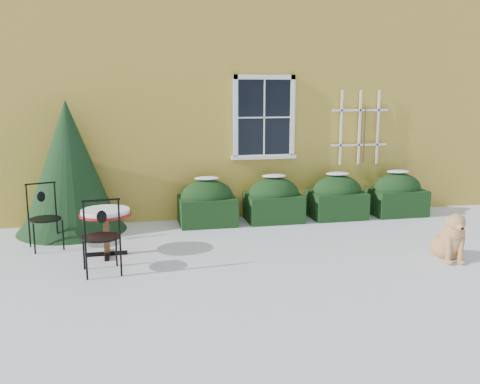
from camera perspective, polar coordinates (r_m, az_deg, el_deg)
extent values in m
plane|color=white|center=(7.81, 1.56, -7.86)|extent=(80.00, 80.00, 0.00)
cube|color=gold|center=(14.30, -5.19, 12.80)|extent=(12.00, 8.00, 6.00)
cube|color=black|center=(10.50, 2.58, 7.95)|extent=(1.05, 0.03, 1.45)
cube|color=white|center=(10.48, 2.63, 12.15)|extent=(1.23, 0.06, 0.09)
cube|color=white|center=(10.56, 2.55, 3.77)|extent=(1.23, 0.06, 0.09)
cube|color=white|center=(10.36, -0.49, 7.92)|extent=(0.09, 0.06, 1.63)
cube|color=white|center=(10.65, 5.59, 7.95)|extent=(0.09, 0.06, 1.63)
cube|color=white|center=(10.48, 2.60, 7.95)|extent=(0.02, 0.02, 1.45)
cube|color=white|center=(10.48, 2.60, 7.95)|extent=(1.05, 0.02, 0.02)
cube|color=white|center=(10.56, 2.55, 3.75)|extent=(1.29, 0.14, 0.07)
cube|color=white|center=(11.01, 10.73, 6.74)|extent=(0.04, 0.03, 1.50)
cube|color=white|center=(11.17, 12.63, 6.72)|extent=(0.04, 0.03, 1.50)
cube|color=white|center=(11.35, 14.48, 6.70)|extent=(0.04, 0.03, 1.50)
cube|color=white|center=(11.20, 12.56, 4.94)|extent=(1.20, 0.03, 0.04)
cube|color=white|center=(11.16, 12.71, 8.51)|extent=(1.20, 0.03, 0.04)
cylinder|color=#472D19|center=(11.21, 13.11, 5.94)|extent=(0.02, 0.02, 1.10)
cube|color=black|center=(10.10, -3.52, -2.00)|extent=(1.05, 0.80, 0.52)
ellipsoid|color=black|center=(10.04, -3.54, -0.55)|extent=(1.00, 0.72, 0.67)
ellipsoid|color=white|center=(9.98, -3.56, 1.48)|extent=(0.47, 0.32, 0.06)
cube|color=black|center=(10.37, 3.60, -1.67)|extent=(1.05, 0.80, 0.52)
ellipsoid|color=black|center=(10.31, 3.62, -0.25)|extent=(1.00, 0.72, 0.67)
ellipsoid|color=white|center=(10.25, 3.65, 1.73)|extent=(0.47, 0.32, 0.06)
cube|color=black|center=(10.79, 10.27, -1.33)|extent=(1.05, 0.80, 0.52)
ellipsoid|color=black|center=(10.74, 10.32, 0.03)|extent=(1.00, 0.72, 0.67)
ellipsoid|color=white|center=(10.67, 10.38, 1.94)|extent=(0.47, 0.32, 0.06)
cube|color=black|center=(11.34, 16.36, -1.00)|extent=(1.05, 0.80, 0.52)
ellipsoid|color=black|center=(11.29, 16.43, 0.29)|extent=(1.00, 0.72, 0.67)
ellipsoid|color=white|center=(11.23, 16.53, 2.10)|extent=(0.47, 0.32, 0.06)
cone|color=black|center=(10.04, -17.59, -0.84)|extent=(1.93, 1.93, 1.12)
cone|color=black|center=(9.94, -17.79, 2.61)|extent=(1.73, 1.73, 2.34)
cube|color=black|center=(8.52, -13.96, -6.40)|extent=(0.61, 0.07, 0.05)
cube|color=black|center=(8.52, -13.96, -6.40)|extent=(0.07, 0.61, 0.05)
cube|color=#553A1D|center=(8.44, -14.06, -4.46)|extent=(0.09, 0.09, 0.65)
cylinder|color=#A00D11|center=(8.36, -14.16, -2.30)|extent=(0.78, 0.78, 0.03)
cylinder|color=white|center=(8.35, -14.17, -2.01)|extent=(0.73, 0.73, 0.06)
cylinder|color=black|center=(7.93, -13.06, -5.93)|extent=(0.03, 0.03, 0.51)
cylinder|color=black|center=(7.89, -16.33, -6.18)|extent=(0.03, 0.03, 0.51)
cylinder|color=black|center=(7.50, -12.59, -6.88)|extent=(0.03, 0.03, 0.51)
cylinder|color=black|center=(7.46, -16.06, -7.15)|extent=(0.03, 0.03, 0.51)
cylinder|color=black|center=(7.62, -14.60, -4.70)|extent=(0.52, 0.52, 0.02)
cylinder|color=black|center=(7.36, -12.77, -2.89)|extent=(0.03, 0.03, 0.57)
cylinder|color=black|center=(7.32, -16.28, -3.14)|extent=(0.03, 0.03, 0.57)
cylinder|color=black|center=(7.27, -14.63, -0.85)|extent=(0.50, 0.10, 0.03)
ellipsoid|color=black|center=(7.32, -14.54, -2.59)|extent=(0.14, 0.05, 0.18)
cylinder|color=black|center=(8.86, -21.09, -4.68)|extent=(0.03, 0.03, 0.49)
cylinder|color=black|center=(8.93, -18.35, -4.38)|extent=(0.03, 0.03, 0.49)
cylinder|color=black|center=(9.28, -21.54, -4.04)|extent=(0.03, 0.03, 0.49)
cylinder|color=black|center=(9.35, -18.92, -3.75)|extent=(0.03, 0.03, 0.49)
cylinder|color=black|center=(9.04, -20.07, -2.72)|extent=(0.50, 0.50, 0.02)
cylinder|color=black|center=(9.16, -21.76, -0.93)|extent=(0.03, 0.03, 0.54)
cylinder|color=black|center=(9.23, -19.11, -0.66)|extent=(0.03, 0.03, 0.54)
cylinder|color=black|center=(9.15, -20.54, 0.87)|extent=(0.46, 0.17, 0.03)
ellipsoid|color=black|center=(9.19, -20.45, -0.46)|extent=(0.13, 0.07, 0.17)
ellipsoid|color=tan|center=(8.72, 21.18, -5.39)|extent=(0.58, 0.61, 0.39)
ellipsoid|color=tan|center=(8.52, 21.70, -4.58)|extent=(0.43, 0.40, 0.49)
sphere|color=tan|center=(8.44, 21.88, -3.97)|extent=(0.30, 0.30, 0.30)
cylinder|color=tan|center=(8.41, 21.38, -5.86)|extent=(0.08, 0.08, 0.39)
cylinder|color=tan|center=(8.48, 22.49, -5.81)|extent=(0.08, 0.08, 0.39)
ellipsoid|color=tan|center=(8.42, 21.42, -6.98)|extent=(0.11, 0.14, 0.06)
ellipsoid|color=tan|center=(8.49, 22.53, -6.93)|extent=(0.11, 0.14, 0.06)
cylinder|color=tan|center=(8.42, 21.93, -3.64)|extent=(0.22, 0.25, 0.21)
sphere|color=tan|center=(8.36, 22.10, -3.01)|extent=(0.26, 0.26, 0.26)
ellipsoid|color=tan|center=(8.26, 22.38, -3.44)|extent=(0.16, 0.22, 0.11)
sphere|color=black|center=(8.19, 22.62, -3.62)|extent=(0.04, 0.04, 0.04)
ellipsoid|color=tan|center=(8.35, 21.30, -2.97)|extent=(0.08, 0.10, 0.16)
ellipsoid|color=tan|center=(8.43, 22.70, -2.94)|extent=(0.08, 0.10, 0.16)
cylinder|color=tan|center=(8.98, 21.61, -5.78)|extent=(0.17, 0.32, 0.07)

